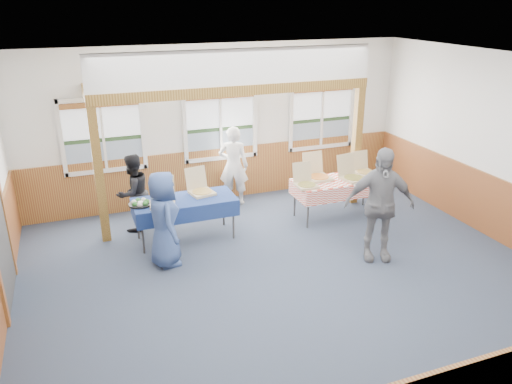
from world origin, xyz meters
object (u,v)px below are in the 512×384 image
at_px(table_right, 339,183).
at_px(man_blue, 164,219).
at_px(woman_black, 133,193).
at_px(woman_white, 234,166).
at_px(person_grey, 379,205).
at_px(table_left, 184,202).

bearing_deg(table_right, man_blue, -160.82).
relative_size(woman_black, man_blue, 0.92).
distance_m(woman_white, person_grey, 3.35).
xyz_separation_m(table_left, woman_white, (1.31, 1.24, 0.12)).
xyz_separation_m(woman_black, person_grey, (3.53, -2.48, 0.22)).
distance_m(table_right, man_blue, 3.57).
bearing_deg(woman_black, table_right, 135.42).
distance_m(table_left, woman_black, 1.05).
distance_m(table_left, person_grey, 3.29).
bearing_deg(person_grey, woman_black, 165.69).
relative_size(table_right, person_grey, 0.97).
relative_size(table_left, table_right, 1.05).
relative_size(table_left, man_blue, 1.23).
bearing_deg(woman_black, table_left, 104.91).
bearing_deg(man_blue, table_right, -82.95).
relative_size(woman_white, woman_black, 1.14).
height_order(woman_white, woman_black, woman_white).
xyz_separation_m(table_right, woman_black, (-3.77, 0.78, 0.02)).
distance_m(woman_white, woman_black, 2.16).
height_order(woman_black, person_grey, person_grey).
distance_m(table_right, woman_white, 2.15).
xyz_separation_m(man_blue, person_grey, (3.26, -1.01, 0.16)).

